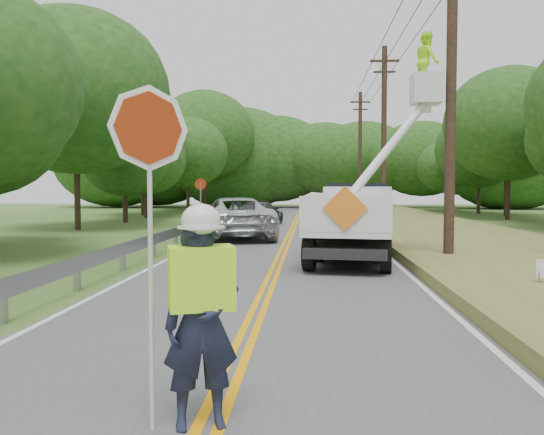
{
  "coord_description": "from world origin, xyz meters",
  "views": [
    {
      "loc": [
        0.93,
        -7.9,
        2.23
      ],
      "look_at": [
        0.0,
        6.0,
        1.5
      ],
      "focal_mm": 37.5,
      "sensor_mm": 36.0,
      "label": 1
    }
  ],
  "objects": [
    {
      "name": "suv_silver",
      "position": [
        -2.35,
        16.78,
        0.92
      ],
      "size": [
        4.42,
        6.97,
        1.79
      ],
      "primitive_type": "imported",
      "rotation": [
        0.0,
        0.0,
        3.38
      ],
      "color": "silver",
      "rests_on": "road"
    },
    {
      "name": "suv_darkgrey",
      "position": [
        -2.0,
        25.34,
        0.72
      ],
      "size": [
        2.76,
        5.09,
        1.4
      ],
      "primitive_type": "imported",
      "rotation": [
        0.0,
        0.0,
        2.97
      ],
      "color": "#393B41",
      "rests_on": "road"
    },
    {
      "name": "flagger",
      "position": [
        -0.07,
        -2.81,
        1.13
      ],
      "size": [
        1.15,
        0.68,
        3.12
      ],
      "color": "#191E33",
      "rests_on": "road"
    },
    {
      "name": "stop_sign_permanent",
      "position": [
        -4.25,
        18.74,
        1.8
      ],
      "size": [
        0.57,
        0.13,
        2.68
      ],
      "color": "gray",
      "rests_on": "ground"
    },
    {
      "name": "road",
      "position": [
        0.0,
        14.0,
        0.01
      ],
      "size": [
        7.2,
        96.0,
        0.03
      ],
      "color": "#4C4C4F",
      "rests_on": "ground"
    },
    {
      "name": "tall_grass_verge",
      "position": [
        7.1,
        14.0,
        0.15
      ],
      "size": [
        7.0,
        96.0,
        0.3
      ],
      "primitive_type": "cube",
      "color": "brown",
      "rests_on": "ground"
    },
    {
      "name": "utility_poles",
      "position": [
        5.0,
        17.02,
        5.27
      ],
      "size": [
        1.6,
        43.3,
        10.0
      ],
      "color": "black",
      "rests_on": "ground"
    },
    {
      "name": "ground",
      "position": [
        0.0,
        0.0,
        0.0
      ],
      "size": [
        140.0,
        140.0,
        0.0
      ],
      "primitive_type": "plane",
      "color": "#2A5319",
      "rests_on": "ground"
    },
    {
      "name": "treeline_left",
      "position": [
        -10.58,
        29.55,
        6.24
      ],
      "size": [
        11.62,
        58.52,
        12.16
      ],
      "color": "#332319",
      "rests_on": "ground"
    },
    {
      "name": "guardrail",
      "position": [
        -4.02,
        14.91,
        0.55
      ],
      "size": [
        0.18,
        48.0,
        0.77
      ],
      "color": "gray",
      "rests_on": "ground"
    },
    {
      "name": "bucket_truck",
      "position": [
        2.55,
        10.37,
        1.53
      ],
      "size": [
        4.06,
        7.08,
        6.7
      ],
      "color": "black",
      "rests_on": "road"
    },
    {
      "name": "treeline_horizon",
      "position": [
        -1.48,
        56.13,
        5.5
      ],
      "size": [
        58.01,
        14.95,
        11.76
      ],
      "color": "#154114",
      "rests_on": "ground"
    }
  ]
}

